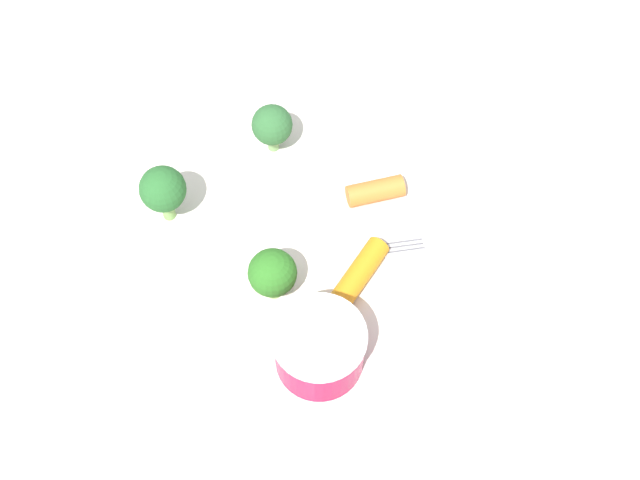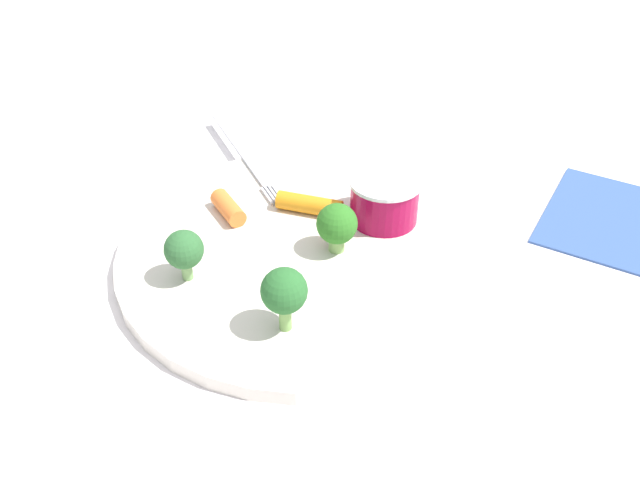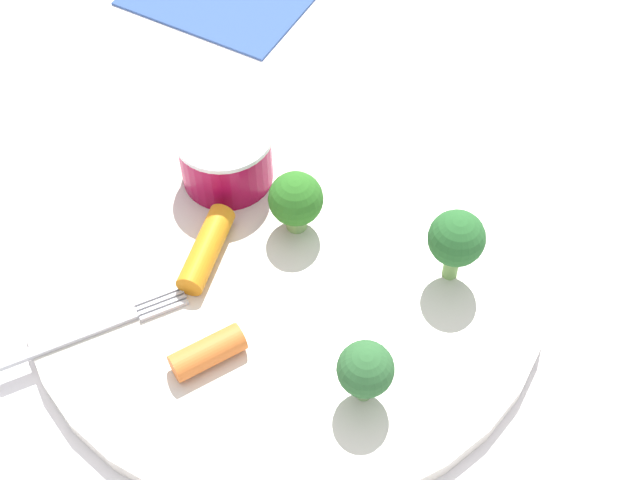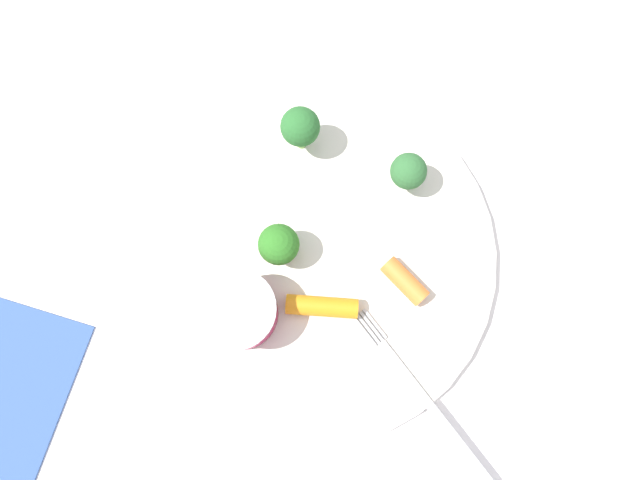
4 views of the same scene
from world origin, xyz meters
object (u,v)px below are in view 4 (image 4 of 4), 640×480
plate (310,253)px  carrot_stick_1 (322,306)px  fork (430,406)px  broccoli_floret_0 (279,243)px  broccoli_floret_1 (300,127)px  sauce_cup (239,311)px  broccoli_floret_2 (408,172)px  carrot_stick_0 (405,281)px

plate → carrot_stick_1: bearing=101.9°
plate → fork: bearing=127.5°
broccoli_floret_0 → broccoli_floret_1: broccoli_floret_1 is taller
sauce_cup → broccoli_floret_2: 0.17m
carrot_stick_0 → fork: (-0.02, 0.09, -0.01)m
plate → carrot_stick_0: bearing=161.4°
plate → broccoli_floret_1: (0.01, -0.09, 0.04)m
sauce_cup → broccoli_floret_2: (-0.13, -0.11, 0.01)m
broccoli_floret_2 → carrot_stick_1: 0.13m
broccoli_floret_1 → broccoli_floret_2: (-0.09, 0.03, -0.01)m
broccoli_floret_1 → fork: broccoli_floret_1 is taller
broccoli_floret_1 → plate: bearing=95.0°
plate → broccoli_floret_0: size_ratio=7.30×
broccoli_floret_2 → carrot_stick_0: (0.00, 0.08, -0.02)m
broccoli_floret_1 → carrot_stick_0: (-0.08, 0.12, -0.02)m
plate → carrot_stick_1: carrot_stick_1 is taller
carrot_stick_1 → carrot_stick_0: bearing=-162.7°
sauce_cup → carrot_stick_0: sauce_cup is taller
sauce_cup → fork: bearing=154.5°
broccoli_floret_2 → fork: 0.18m
broccoli_floret_2 → carrot_stick_0: broccoli_floret_2 is taller
carrot_stick_1 → fork: bearing=137.9°
broccoli_floret_0 → broccoli_floret_1: size_ratio=0.83×
sauce_cup → carrot_stick_1: size_ratio=1.06×
broccoli_floret_0 → fork: bearing=133.6°
fork → sauce_cup: bearing=-25.5°
broccoli_floret_1 → broccoli_floret_2: broccoli_floret_1 is taller
sauce_cup → carrot_stick_0: size_ratio=1.48×
plate → broccoli_floret_1: broccoli_floret_1 is taller
broccoli_floret_2 → broccoli_floret_1: bearing=-21.9°
broccoli_floret_2 → fork: size_ratio=0.28×
broccoli_floret_0 → fork: (-0.12, 0.12, -0.02)m
broccoli_floret_0 → broccoli_floret_1: (-0.02, -0.09, 0.01)m
plate → carrot_stick_1: (-0.01, 0.05, 0.01)m
plate → broccoli_floret_0: (0.02, -0.00, 0.03)m
plate → broccoli_floret_2: broccoli_floret_2 is taller
fork → broccoli_floret_1: bearing=-64.9°
fork → plate: bearing=-52.5°
sauce_cup → carrot_stick_1: (-0.06, -0.01, -0.01)m
carrot_stick_0 → fork: 0.10m
plate → sauce_cup: size_ratio=5.10×
fork → broccoli_floret_0: bearing=-46.4°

